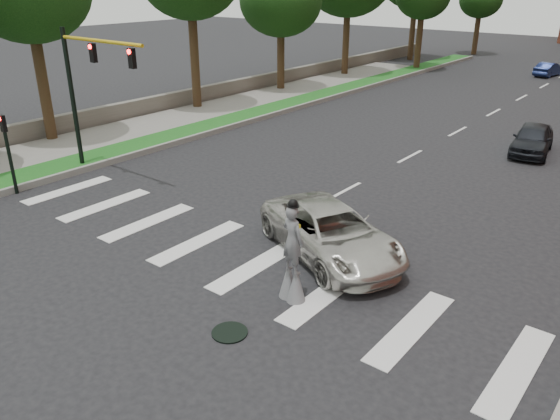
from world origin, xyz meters
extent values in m
plane|color=black|center=(0.00, 0.00, 0.00)|extent=(160.00, 160.00, 0.00)
cube|color=#17521A|center=(-11.50, 20.00, 0.12)|extent=(2.00, 60.00, 0.25)
cube|color=gray|center=(-10.45, 20.00, 0.14)|extent=(0.20, 60.00, 0.28)
cube|color=slate|center=(-14.50, 10.00, 0.09)|extent=(4.00, 60.00, 0.18)
cube|color=#5E5850|center=(-17.00, 22.00, 0.55)|extent=(0.50, 56.00, 1.10)
cylinder|color=black|center=(3.00, -2.00, 0.02)|extent=(0.90, 0.90, 0.04)
cylinder|color=black|center=(-11.00, 3.00, 3.10)|extent=(0.20, 0.20, 6.20)
cylinder|color=gold|center=(-8.40, 3.00, 5.80)|extent=(5.20, 0.14, 0.14)
cube|color=black|center=(-9.00, 3.00, 5.30)|extent=(0.28, 0.18, 0.75)
cylinder|color=#FF0C0C|center=(-9.00, 2.90, 5.55)|extent=(0.18, 0.06, 0.18)
cube|color=black|center=(-6.50, 3.00, 5.30)|extent=(0.28, 0.18, 0.75)
cylinder|color=#FF0C0C|center=(-6.50, 2.90, 5.55)|extent=(0.18, 0.06, 0.18)
cylinder|color=black|center=(-10.30, -0.50, 1.50)|extent=(0.14, 0.14, 3.00)
cube|color=black|center=(-10.30, -0.50, 2.90)|extent=(0.25, 0.16, 0.65)
cylinder|color=#342314|center=(3.39, 0.20, 0.41)|extent=(0.07, 0.07, 0.82)
cylinder|color=#342314|center=(3.08, 0.26, 0.41)|extent=(0.07, 0.07, 0.82)
cone|color=slate|center=(3.39, 0.20, 0.51)|extent=(0.52, 0.52, 1.03)
cone|color=slate|center=(3.08, 0.26, 0.51)|extent=(0.52, 0.52, 1.03)
imported|color=slate|center=(3.24, 0.23, 1.79)|extent=(0.78, 0.59, 1.93)
sphere|color=black|center=(3.24, 0.23, 2.81)|extent=(0.26, 0.26, 0.26)
cylinder|color=black|center=(3.24, 0.23, 2.76)|extent=(0.34, 0.34, 0.02)
cube|color=yellow|center=(3.26, 0.37, 2.32)|extent=(0.22, 0.05, 0.10)
imported|color=#BCB9B1|center=(2.65, 3.00, 0.79)|extent=(6.27, 4.81, 1.58)
imported|color=black|center=(4.43, 18.26, 0.73)|extent=(2.34, 4.49, 1.46)
imported|color=#151F4A|center=(-1.05, 43.06, 0.59)|extent=(1.77, 3.75, 1.19)
cylinder|color=#342314|center=(-16.19, 4.54, 3.04)|extent=(0.56, 0.56, 6.08)
cylinder|color=#342314|center=(-15.80, 14.78, 3.33)|extent=(0.56, 0.56, 6.66)
cylinder|color=#342314|center=(-15.45, 23.25, 2.49)|extent=(0.56, 0.56, 4.99)
ellipsoid|color=black|center=(-15.45, 23.25, 6.50)|extent=(6.05, 6.05, 5.14)
cylinder|color=#342314|center=(-15.32, 32.19, 3.07)|extent=(0.56, 0.56, 6.14)
cylinder|color=#342314|center=(-15.25, 44.95, 3.14)|extent=(0.56, 0.56, 6.28)
cylinder|color=#342314|center=(-11.68, 39.03, 2.66)|extent=(0.56, 0.56, 5.32)
cylinder|color=#342314|center=(-11.55, 53.43, 2.32)|extent=(0.56, 0.56, 4.64)
camera|label=1|loc=(10.95, -9.98, 8.14)|focal=35.00mm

